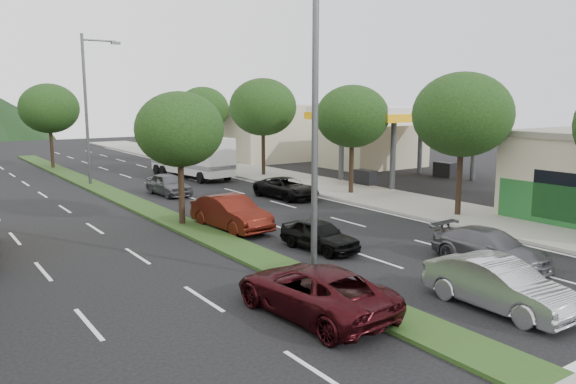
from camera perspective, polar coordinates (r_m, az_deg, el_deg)
sidewalk_right at (r=38.63m, az=2.08°, el=0.93°), size 5.00×90.00×0.15m
median at (r=35.61m, az=-17.28°, el=-0.24°), size 1.60×56.00×0.12m
gas_canopy at (r=40.33m, az=12.21°, el=7.61°), size 12.20×8.20×5.25m
bldg_right_far at (r=57.98m, az=-3.65°, el=6.27°), size 10.00×16.00×5.20m
tree_r_b at (r=28.48m, az=17.30°, el=7.51°), size 4.80×4.80×6.94m
tree_r_c at (r=34.02m, az=6.54°, el=7.63°), size 4.40×4.40×6.48m
tree_r_d at (r=42.05m, az=-2.56°, el=8.61°), size 5.00×5.00×7.17m
tree_r_e at (r=50.79m, az=-8.64°, el=8.33°), size 4.60×4.60×6.71m
tree_med_near at (r=25.80m, az=-10.97°, el=6.25°), size 4.00×4.00×6.02m
tree_med_far at (r=50.66m, az=-23.10°, el=7.81°), size 4.80×4.80×6.94m
streetlight_near at (r=17.23m, az=3.32°, el=8.75°), size 2.60×0.25×10.00m
streetlight_mid at (r=40.01m, az=-19.58°, el=8.61°), size 2.60×0.25×10.00m
sedan_silver at (r=16.78m, az=20.63°, el=-8.80°), size 1.53×4.32×1.42m
suv_maroon at (r=15.38m, az=2.59°, el=-9.93°), size 2.63×5.10×1.38m
car_queue_a at (r=21.77m, az=3.21°, el=-4.37°), size 1.77×3.62×1.19m
car_queue_b at (r=21.05m, az=19.88°, el=-5.32°), size 1.94×4.40×1.26m
car_queue_c at (r=25.22m, az=-5.82°, el=-2.11°), size 1.95×4.71×1.51m
car_queue_d at (r=32.99m, az=-0.17°, el=0.42°), size 2.40×4.56×1.22m
car_queue_e at (r=34.85m, az=-12.04°, el=0.78°), size 1.80×3.98×1.33m
motorhome at (r=42.15m, az=-9.81°, el=3.66°), size 3.39×8.24×3.07m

